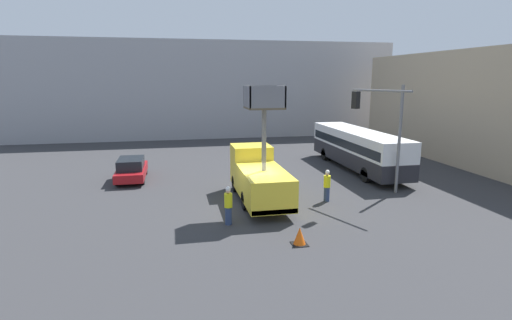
{
  "coord_description": "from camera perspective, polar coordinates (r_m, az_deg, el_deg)",
  "views": [
    {
      "loc": [
        -3.91,
        -20.08,
        6.8
      ],
      "look_at": [
        0.56,
        1.76,
        2.21
      ],
      "focal_mm": 28.0,
      "sensor_mm": 36.0,
      "label": 1
    }
  ],
  "objects": [
    {
      "name": "road_worker_near_truck",
      "position": [
        18.89,
        -3.97,
        -6.49
      ],
      "size": [
        0.38,
        0.38,
        1.86
      ],
      "rotation": [
        0.0,
        0.0,
        1.77
      ],
      "color": "navy",
      "rests_on": "ground_plane"
    },
    {
      "name": "traffic_cone_near_truck",
      "position": [
        16.94,
        6.25,
        -10.8
      ],
      "size": [
        0.66,
        0.66,
        0.75
      ],
      "color": "black",
      "rests_on": "ground_plane"
    },
    {
      "name": "building_backdrop_far",
      "position": [
        50.21,
        -7.21,
        10.02
      ],
      "size": [
        44.0,
        10.0,
        10.93
      ],
      "color": "#9E9EA3",
      "rests_on": "ground_plane"
    },
    {
      "name": "ground_plane",
      "position": [
        21.56,
        -0.52,
        -6.75
      ],
      "size": [
        120.0,
        120.0,
        0.0
      ],
      "primitive_type": "plane",
      "color": "#333335"
    },
    {
      "name": "road_worker_directing",
      "position": [
        22.65,
        10.1,
        -3.64
      ],
      "size": [
        0.38,
        0.38,
        1.81
      ],
      "rotation": [
        0.0,
        0.0,
        2.97
      ],
      "color": "navy",
      "rests_on": "ground_plane"
    },
    {
      "name": "city_bus",
      "position": [
        30.96,
        14.31,
        1.87
      ],
      "size": [
        2.55,
        12.0,
        2.95
      ],
      "rotation": [
        0.0,
        0.0,
        1.41
      ],
      "color": "#232328",
      "rests_on": "ground_plane"
    },
    {
      "name": "traffic_light_pole",
      "position": [
        23.8,
        18.0,
        5.21
      ],
      "size": [
        3.92,
        3.67,
        6.42
      ],
      "color": "slate",
      "rests_on": "ground_plane"
    },
    {
      "name": "utility_truck",
      "position": [
        22.22,
        0.38,
        -2.17
      ],
      "size": [
        2.3,
        6.95,
        6.42
      ],
      "color": "yellow",
      "rests_on": "ground_plane"
    },
    {
      "name": "parked_car_curbside",
      "position": [
        28.28,
        -17.37,
        -1.23
      ],
      "size": [
        1.84,
        4.61,
        1.52
      ],
      "color": "maroon",
      "rests_on": "ground_plane"
    }
  ]
}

